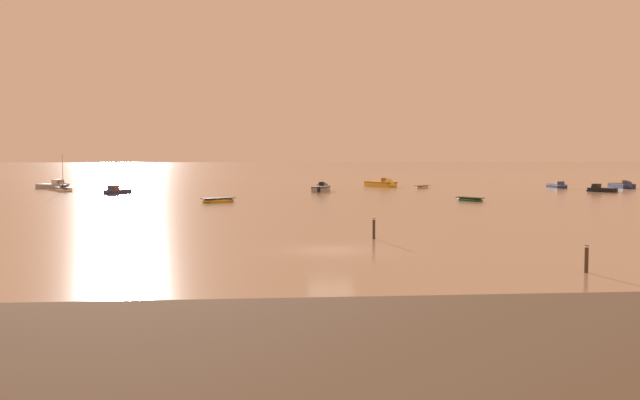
{
  "coord_description": "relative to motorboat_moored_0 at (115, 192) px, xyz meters",
  "views": [
    {
      "loc": [
        -4.13,
        -40.18,
        5.52
      ],
      "look_at": [
        2.28,
        33.22,
        0.69
      ],
      "focal_mm": 40.24,
      "sensor_mm": 36.0,
      "label": 1
    }
  ],
  "objects": [
    {
      "name": "mooring_post_near",
      "position": [
        34.48,
        -67.43,
        0.35
      ],
      "size": [
        0.22,
        0.22,
        1.42
      ],
      "color": "#443323",
      "rests_on": "ground"
    },
    {
      "name": "mooring_post_left",
      "position": [
        26.8,
        -53.65,
        0.37
      ],
      "size": [
        0.22,
        0.22,
        1.48
      ],
      "color": "#3D3323",
      "rests_on": "ground"
    },
    {
      "name": "motorboat_moored_1",
      "position": [
        76.7,
        8.58,
        0.0
      ],
      "size": [
        2.11,
        5.94,
        2.01
      ],
      "rotation": [
        0.0,
        0.0,
        4.71
      ],
      "color": "navy",
      "rests_on": "ground"
    },
    {
      "name": "motorboat_moored_3",
      "position": [
        -11.89,
        15.55,
        0.06
      ],
      "size": [
        5.95,
        4.34,
        2.16
      ],
      "rotation": [
        0.0,
        0.0,
        5.81
      ],
      "color": "gray",
      "rests_on": "ground"
    },
    {
      "name": "sailboat_moored_0",
      "position": [
        -8.7,
        7.86,
        -0.03
      ],
      "size": [
        4.14,
        4.93,
        5.56
      ],
      "rotation": [
        0.0,
        0.0,
        2.19
      ],
      "color": "white",
      "rests_on": "ground"
    },
    {
      "name": "motorboat_moored_9",
      "position": [
        68.0,
        -0.3,
        -0.02
      ],
      "size": [
        4.01,
        4.4,
        1.69
      ],
      "rotation": [
        0.0,
        0.0,
        2.26
      ],
      "color": "black",
      "rests_on": "ground"
    },
    {
      "name": "motorboat_moored_6",
      "position": [
        40.15,
        17.31,
        0.04
      ],
      "size": [
        5.4,
        6.8,
        2.26
      ],
      "rotation": [
        0.0,
        0.0,
        5.27
      ],
      "color": "gold",
      "rests_on": "ground"
    },
    {
      "name": "rowboat_moored_3",
      "position": [
        14.9,
        -17.57,
        -0.09
      ],
      "size": [
        4.23,
        3.58,
        0.66
      ],
      "rotation": [
        0.0,
        0.0,
        3.76
      ],
      "color": "gold",
      "rests_on": "ground"
    },
    {
      "name": "rowboat_moored_2",
      "position": [
        43.88,
        -18.15,
        -0.12
      ],
      "size": [
        3.05,
        3.71,
        0.57
      ],
      "rotation": [
        0.0,
        0.0,
        2.16
      ],
      "color": "#23602D",
      "rests_on": "ground"
    },
    {
      "name": "motorboat_moored_5",
      "position": [
        66.85,
        10.43,
        -0.0
      ],
      "size": [
        1.89,
        4.75,
        1.76
      ],
      "rotation": [
        0.0,
        0.0,
        4.77
      ],
      "color": "navy",
      "rests_on": "ground"
    },
    {
      "name": "ground_plane",
      "position": [
        23.48,
        -58.86,
        -0.27
      ],
      "size": [
        800.0,
        800.0,
        0.0
      ],
      "primitive_type": "plane",
      "color": "tan"
    },
    {
      "name": "motorboat_moored_8",
      "position": [
        28.66,
        4.73,
        0.02
      ],
      "size": [
        3.34,
        6.49,
        2.12
      ],
      "rotation": [
        0.0,
        0.0,
        1.37
      ],
      "color": "gray",
      "rests_on": "ground"
    },
    {
      "name": "rowboat_moored_1",
      "position": [
        45.34,
        12.38,
        -0.11
      ],
      "size": [
        3.31,
        3.82,
        0.6
      ],
      "rotation": [
        0.0,
        0.0,
        4.07
      ],
      "color": "white",
      "rests_on": "ground"
    },
    {
      "name": "motorboat_moored_0",
      "position": [
        0.0,
        0.0,
        0.0
      ],
      "size": [
        3.62,
        4.93,
        1.79
      ],
      "rotation": [
        0.0,
        0.0,
        4.23
      ],
      "color": "navy",
      "rests_on": "ground"
    }
  ]
}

